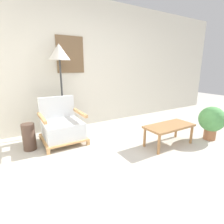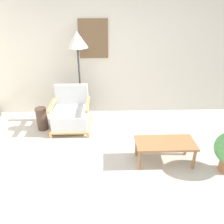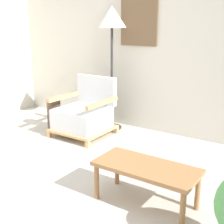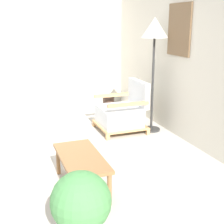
{
  "view_description": "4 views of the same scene",
  "coord_description": "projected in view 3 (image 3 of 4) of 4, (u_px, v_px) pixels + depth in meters",
  "views": [
    {
      "loc": [
        -1.7,
        -1.27,
        1.31
      ],
      "look_at": [
        -0.19,
        1.24,
        0.55
      ],
      "focal_mm": 28.0,
      "sensor_mm": 36.0,
      "label": 1
    },
    {
      "loc": [
        -0.3,
        -1.98,
        2.19
      ],
      "look_at": [
        -0.19,
        1.24,
        0.55
      ],
      "focal_mm": 35.0,
      "sensor_mm": 36.0,
      "label": 2
    },
    {
      "loc": [
        1.66,
        -1.49,
        1.49
      ],
      "look_at": [
        -0.19,
        1.24,
        0.55
      ],
      "focal_mm": 50.0,
      "sensor_mm": 36.0,
      "label": 3
    },
    {
      "loc": [
        3.39,
        -0.09,
        1.65
      ],
      "look_at": [
        -0.19,
        1.24,
        0.55
      ],
      "focal_mm": 50.0,
      "sensor_mm": 36.0,
      "label": 4
    }
  ],
  "objects": [
    {
      "name": "coffee_table",
      "position": [
        146.0,
        171.0,
        2.59
      ],
      "size": [
        0.87,
        0.41,
        0.36
      ],
      "color": "olive",
      "rests_on": "ground_plane"
    },
    {
      "name": "armchair",
      "position": [
        84.0,
        115.0,
        4.26
      ],
      "size": [
        0.71,
        0.7,
        0.78
      ],
      "color": "tan",
      "rests_on": "ground_plane"
    },
    {
      "name": "floor_lamp",
      "position": [
        112.0,
        24.0,
        4.2
      ],
      "size": [
        0.4,
        0.4,
        1.72
      ],
      "color": "#2D2D2D",
      "rests_on": "ground_plane"
    },
    {
      "name": "ground_plane",
      "position": [
        44.0,
        217.0,
        2.48
      ],
      "size": [
        14.0,
        14.0,
        0.0
      ],
      "primitive_type": "plane",
      "color": "#B7B2A8"
    },
    {
      "name": "vase",
      "position": [
        54.0,
        114.0,
        4.55
      ],
      "size": [
        0.2,
        0.2,
        0.44
      ],
      "primitive_type": "cylinder",
      "color": "#473328",
      "rests_on": "ground_plane"
    },
    {
      "name": "wall_back",
      "position": [
        174.0,
        34.0,
        4.03
      ],
      "size": [
        8.0,
        0.09,
        2.7
      ],
      "color": "beige",
      "rests_on": "ground_plane"
    }
  ]
}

